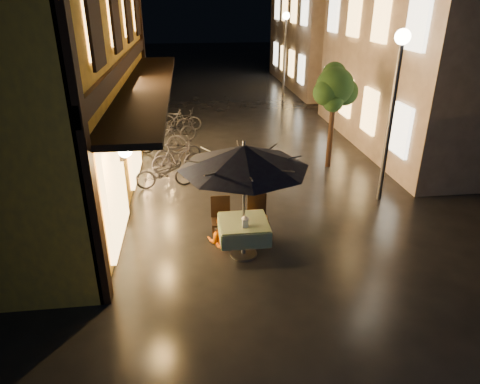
{
  "coord_description": "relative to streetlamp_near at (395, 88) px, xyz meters",
  "views": [
    {
      "loc": [
        -1.88,
        -7.67,
        4.86
      ],
      "look_at": [
        -0.89,
        0.39,
        1.15
      ],
      "focal_mm": 32.0,
      "sensor_mm": 36.0,
      "label": 1
    }
  ],
  "objects": [
    {
      "name": "ground",
      "position": [
        -3.0,
        -2.0,
        -2.92
      ],
      "size": [
        90.0,
        90.0,
        0.0
      ],
      "primitive_type": "plane",
      "color": "black",
      "rests_on": "ground"
    },
    {
      "name": "table_lantern",
      "position": [
        -3.89,
        -2.43,
        -2.0
      ],
      "size": [
        0.16,
        0.16,
        0.25
      ],
      "color": "white",
      "rests_on": "cafe_table"
    },
    {
      "name": "bicycle_0",
      "position": [
        -5.61,
        1.49,
        -2.49
      ],
      "size": [
        1.68,
        0.78,
        0.85
      ],
      "primitive_type": "imported",
      "rotation": [
        0.0,
        0.0,
        1.7
      ],
      "color": "black",
      "rests_on": "ground"
    },
    {
      "name": "cafe_chair_right",
      "position": [
        -3.49,
        -1.47,
        -2.38
      ],
      "size": [
        0.42,
        0.42,
        0.97
      ],
      "color": "black",
      "rests_on": "ground"
    },
    {
      "name": "streetlamp_near",
      "position": [
        0.0,
        0.0,
        0.0
      ],
      "size": [
        0.36,
        0.36,
        4.23
      ],
      "color": "#59595E",
      "rests_on": "ground"
    },
    {
      "name": "patio_umbrella",
      "position": [
        -3.89,
        -2.21,
        -0.77
      ],
      "size": [
        2.52,
        2.52,
        2.46
      ],
      "color": "#59595E",
      "rests_on": "ground"
    },
    {
      "name": "person_yellow",
      "position": [
        -3.55,
        -1.69,
        -2.21
      ],
      "size": [
        1.01,
        0.73,
        1.41
      ],
      "primitive_type": "imported",
      "rotation": [
        0.0,
        0.0,
        3.39
      ],
      "color": "#F7A423",
      "rests_on": "ground"
    },
    {
      "name": "bicycle_5",
      "position": [
        -5.57,
        6.46,
        -2.4
      ],
      "size": [
        1.75,
        0.55,
        1.04
      ],
      "primitive_type": "imported",
      "rotation": [
        0.0,
        0.0,
        1.61
      ],
      "color": "black",
      "rests_on": "ground"
    },
    {
      "name": "person_orange",
      "position": [
        -4.29,
        -1.69,
        -2.22
      ],
      "size": [
        0.8,
        0.7,
        1.4
      ],
      "primitive_type": "imported",
      "rotation": [
        0.0,
        0.0,
        2.86
      ],
      "color": "#F86B00",
      "rests_on": "ground"
    },
    {
      "name": "bicycle_2",
      "position": [
        -5.28,
        3.37,
        -2.51
      ],
      "size": [
        1.65,
        1.05,
        0.82
      ],
      "primitive_type": "imported",
      "rotation": [
        0.0,
        0.0,
        1.92
      ],
      "color": "black",
      "rests_on": "ground"
    },
    {
      "name": "bicycle_3",
      "position": [
        -5.85,
        4.31,
        -2.39
      ],
      "size": [
        1.82,
        0.75,
        1.06
      ],
      "primitive_type": "imported",
      "rotation": [
        0.0,
        0.0,
        1.43
      ],
      "color": "black",
      "rests_on": "ground"
    },
    {
      "name": "east_building_near",
      "position": [
        4.49,
        4.5,
        0.49
      ],
      "size": [
        7.3,
        9.3,
        6.8
      ],
      "color": "#C7B19E",
      "rests_on": "ground"
    },
    {
      "name": "west_building",
      "position": [
        -8.72,
        2.0,
        0.79
      ],
      "size": [
        5.9,
        11.4,
        7.4
      ],
      "color": "#B88932",
      "rests_on": "ground"
    },
    {
      "name": "bicycle_6",
      "position": [
        -5.16,
        7.26,
        -2.49
      ],
      "size": [
        1.73,
        1.04,
        0.86
      ],
      "primitive_type": "imported",
      "rotation": [
        0.0,
        0.0,
        1.26
      ],
      "color": "#23232A",
      "rests_on": "ground"
    },
    {
      "name": "east_building_far",
      "position": [
        4.49,
        16.0,
        0.74
      ],
      "size": [
        7.3,
        10.3,
        7.3
      ],
      "color": "#C7B19E",
      "rests_on": "ground"
    },
    {
      "name": "bicycle_4",
      "position": [
        -5.51,
        5.45,
        -2.44
      ],
      "size": [
        1.91,
        1.02,
        0.95
      ],
      "primitive_type": "imported",
      "rotation": [
        0.0,
        0.0,
        1.8
      ],
      "color": "black",
      "rests_on": "ground"
    },
    {
      "name": "street_tree",
      "position": [
        -0.59,
        2.51,
        -0.5
      ],
      "size": [
        1.43,
        1.2,
        3.15
      ],
      "color": "black",
      "rests_on": "ground"
    },
    {
      "name": "bicycle_1",
      "position": [
        -5.26,
        2.51,
        -2.44
      ],
      "size": [
        1.63,
        0.67,
        0.95
      ],
      "primitive_type": "imported",
      "rotation": [
        0.0,
        0.0,
        1.72
      ],
      "color": "black",
      "rests_on": "ground"
    },
    {
      "name": "cafe_table",
      "position": [
        -3.89,
        -2.21,
        -2.33
      ],
      "size": [
        0.99,
        0.99,
        0.78
      ],
      "color": "#59595E",
      "rests_on": "ground"
    },
    {
      "name": "cafe_chair_left",
      "position": [
        -4.29,
        -1.47,
        -2.38
      ],
      "size": [
        0.42,
        0.42,
        0.97
      ],
      "color": "black",
      "rests_on": "ground"
    },
    {
      "name": "streetlamp_far",
      "position": [
        0.0,
        12.0,
        0.0
      ],
      "size": [
        0.36,
        0.36,
        4.23
      ],
      "color": "#59595E",
      "rests_on": "ground"
    }
  ]
}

